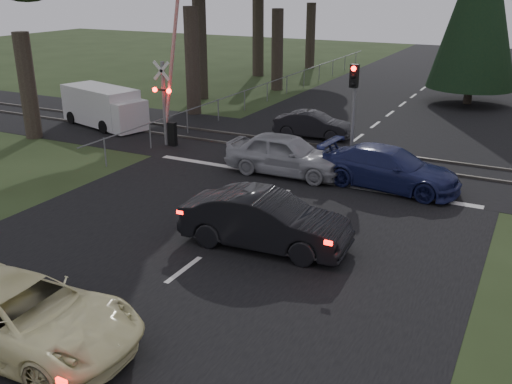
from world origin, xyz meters
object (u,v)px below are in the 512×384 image
Objects in this scene: dark_hatchback at (265,221)px; dark_car_far at (313,125)px; cream_coupe at (22,315)px; white_van at (105,107)px; traffic_signal_center at (353,97)px; silver_car at (286,154)px; blue_sedan at (389,168)px; crossing_signal at (168,101)px.

dark_hatchback reaches higher than dark_car_far.
cream_coupe reaches higher than dark_car_far.
cream_coupe is 19.20m from white_van.
traffic_signal_center is at bearing -143.31° from dark_car_far.
white_van is (-11.45, 2.84, 0.21)m from silver_car.
blue_sedan is at bearing -140.83° from dark_car_far.
cream_coupe is 18.40m from dark_car_far.
silver_car is (-2.17, 6.21, 0.01)m from dark_hatchback.
crossing_signal is 1.35× the size of cream_coupe.
crossing_signal is 11.47m from dark_hatchback.
traffic_signal_center reaches higher than silver_car.
blue_sedan is (4.19, 12.97, 0.02)m from cream_coupe.
silver_car is 4.02m from blue_sedan.
crossing_signal is 1.36× the size of blue_sedan.
crossing_signal is 1.70× the size of traffic_signal_center.
traffic_signal_center is 0.76× the size of white_van.
dark_hatchback is 16.36m from white_van.
dark_car_far is at bearing 39.51° from crossing_signal.
crossing_signal reaches higher than cream_coupe.
blue_sedan is at bearing -86.92° from silver_car.
crossing_signal is at bearing -173.85° from traffic_signal_center.
traffic_signal_center reaches higher than white_van.
white_van is (-11.27, 15.54, 0.29)m from cream_coupe.
crossing_signal is at bearing 89.92° from blue_sedan.
white_van is at bearing 86.28° from blue_sedan.
cream_coupe is at bearing -66.14° from crossing_signal.
blue_sedan is (4.01, 0.27, -0.06)m from silver_car.
dark_car_far is (-0.93, 18.37, -0.10)m from cream_coupe.
dark_car_far is 0.69× the size of white_van.
blue_sedan is (1.84, 6.49, -0.05)m from dark_hatchback.
white_van is at bearing 101.06° from dark_car_far.
cream_coupe is 1.39× the size of dark_car_far.
cream_coupe is (-2.07, -14.92, -2.09)m from traffic_signal_center.
white_van is at bearing 52.57° from dark_hatchback.
dark_car_far is at bearing 49.15° from blue_sedan.
silver_car reaches higher than blue_sedan.
traffic_signal_center is (8.27, 0.89, 0.75)m from crossing_signal.
blue_sedan is (2.12, -1.95, -2.06)m from traffic_signal_center.
dark_hatchback is 1.28× the size of dark_car_far.
traffic_signal_center reaches higher than cream_coupe.
blue_sedan is 0.94× the size of white_van.
traffic_signal_center is 8.67m from dark_hatchback.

